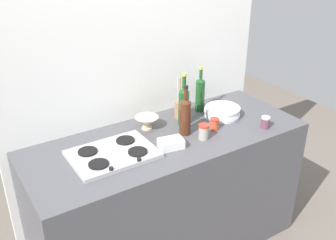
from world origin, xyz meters
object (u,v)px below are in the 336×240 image
(utensil_crock, at_px, (181,109))
(plate_stack, at_px, (222,112))
(wine_bottle_mid_right, at_px, (185,115))
(wine_bottle_leftmost, at_px, (184,105))
(butter_dish, at_px, (171,143))
(stovetop_hob, at_px, (113,154))
(condiment_jar_rear, at_px, (214,124))
(condiment_jar_front, at_px, (204,132))
(mixing_bowl, at_px, (147,122))
(wine_bottle_mid_left, at_px, (200,94))
(condiment_jar_spare, at_px, (265,122))

(utensil_crock, bearing_deg, plate_stack, -29.23)
(wine_bottle_mid_right, bearing_deg, wine_bottle_leftmost, 59.72)
(plate_stack, xyz_separation_m, wine_bottle_leftmost, (-0.29, 0.04, 0.10))
(wine_bottle_leftmost, xyz_separation_m, butter_dish, (-0.24, -0.21, -0.11))
(butter_dish, xyz_separation_m, utensil_crock, (0.28, 0.31, 0.04))
(stovetop_hob, height_order, wine_bottle_leftmost, wine_bottle_leftmost)
(stovetop_hob, distance_m, condiment_jar_rear, 0.70)
(stovetop_hob, relative_size, condiment_jar_rear, 6.42)
(condiment_jar_front, bearing_deg, wine_bottle_leftmost, 88.30)
(utensil_crock, bearing_deg, mixing_bowl, -175.95)
(wine_bottle_leftmost, distance_m, condiment_jar_front, 0.25)
(wine_bottle_leftmost, bearing_deg, plate_stack, -8.39)
(mixing_bowl, height_order, condiment_jar_rear, mixing_bowl)
(wine_bottle_mid_right, distance_m, condiment_jar_front, 0.15)
(wine_bottle_mid_left, bearing_deg, butter_dish, -144.15)
(plate_stack, distance_m, butter_dish, 0.56)
(wine_bottle_leftmost, xyz_separation_m, condiment_jar_spare, (0.42, -0.33, -0.10))
(plate_stack, xyz_separation_m, butter_dish, (-0.53, -0.17, -0.01))
(condiment_jar_front, height_order, condiment_jar_spare, condiment_jar_front)
(wine_bottle_mid_right, height_order, condiment_jar_front, wine_bottle_mid_right)
(wine_bottle_mid_left, distance_m, condiment_jar_spare, 0.50)
(plate_stack, bearing_deg, condiment_jar_spare, -65.71)
(condiment_jar_front, bearing_deg, condiment_jar_spare, -12.90)
(wine_bottle_leftmost, distance_m, wine_bottle_mid_right, 0.13)
(stovetop_hob, xyz_separation_m, condiment_jar_front, (0.56, -0.12, 0.04))
(utensil_crock, relative_size, condiment_jar_front, 2.94)
(condiment_jar_spare, bearing_deg, condiment_jar_front, 167.10)
(wine_bottle_leftmost, xyz_separation_m, wine_bottle_mid_left, (0.22, 0.11, -0.01))
(stovetop_hob, height_order, wine_bottle_mid_left, wine_bottle_mid_left)
(wine_bottle_mid_right, bearing_deg, condiment_jar_front, -62.86)
(mixing_bowl, bearing_deg, condiment_jar_rear, -33.32)
(utensil_crock, distance_m, condiment_jar_front, 0.33)
(utensil_crock, bearing_deg, wine_bottle_mid_left, 6.50)
(stovetop_hob, bearing_deg, wine_bottle_leftmost, 11.18)
(wine_bottle_mid_right, xyz_separation_m, condiment_jar_rear, (0.20, -0.05, -0.09))
(wine_bottle_mid_left, height_order, wine_bottle_mid_right, same)
(stovetop_hob, bearing_deg, plate_stack, 4.58)
(condiment_jar_front, height_order, condiment_jar_rear, condiment_jar_front)
(wine_bottle_mid_left, relative_size, wine_bottle_mid_right, 1.00)
(wine_bottle_mid_right, relative_size, butter_dish, 2.26)
(stovetop_hob, xyz_separation_m, condiment_jar_spare, (0.99, -0.22, 0.03))
(stovetop_hob, height_order, mixing_bowl, mixing_bowl)
(wine_bottle_leftmost, bearing_deg, condiment_jar_spare, -37.83)
(mixing_bowl, relative_size, utensil_crock, 0.54)
(wine_bottle_mid_left, bearing_deg, condiment_jar_front, -123.16)
(wine_bottle_leftmost, distance_m, condiment_jar_rear, 0.23)
(plate_stack, relative_size, condiment_jar_spare, 3.15)
(wine_bottle_mid_left, height_order, condiment_jar_rear, wine_bottle_mid_left)
(condiment_jar_spare, bearing_deg, utensil_crock, 131.62)
(wine_bottle_leftmost, bearing_deg, utensil_crock, 64.00)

